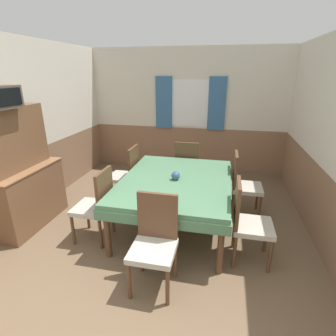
# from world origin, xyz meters

# --- Properties ---
(wall_back) EXTENTS (4.57, 0.10, 2.60)m
(wall_back) POSITION_xyz_m (0.00, 4.47, 1.31)
(wall_back) COLOR silver
(wall_back) RESTS_ON ground_plane
(wall_left) EXTENTS (0.05, 4.85, 2.60)m
(wall_left) POSITION_xyz_m (-2.11, 2.23, 1.30)
(wall_left) COLOR silver
(wall_left) RESTS_ON ground_plane
(wall_right) EXTENTS (0.05, 4.85, 2.60)m
(wall_right) POSITION_xyz_m (2.11, 2.23, 1.30)
(wall_right) COLOR silver
(wall_right) RESTS_ON ground_plane
(dining_table) EXTENTS (1.50, 1.91, 0.73)m
(dining_table) POSITION_xyz_m (0.22, 2.05, 0.63)
(dining_table) COLOR #4C7A56
(dining_table) RESTS_ON ground_plane
(chair_head_window) EXTENTS (0.44, 0.44, 0.98)m
(chair_head_window) POSITION_xyz_m (0.22, 3.18, 0.53)
(chair_head_window) COLOR brown
(chair_head_window) RESTS_ON ground_plane
(chair_left_far) EXTENTS (0.44, 0.44, 0.98)m
(chair_left_far) POSITION_xyz_m (-0.71, 2.59, 0.53)
(chair_left_far) COLOR brown
(chair_left_far) RESTS_ON ground_plane
(chair_left_near) EXTENTS (0.44, 0.44, 0.98)m
(chair_left_near) POSITION_xyz_m (-0.71, 1.50, 0.53)
(chair_left_near) COLOR brown
(chair_left_near) RESTS_ON ground_plane
(chair_right_near) EXTENTS (0.44, 0.44, 0.98)m
(chair_right_near) POSITION_xyz_m (1.16, 1.50, 0.53)
(chair_right_near) COLOR brown
(chair_right_near) RESTS_ON ground_plane
(chair_head_near) EXTENTS (0.44, 0.44, 0.98)m
(chair_head_near) POSITION_xyz_m (0.22, 0.91, 0.53)
(chair_head_near) COLOR brown
(chair_head_near) RESTS_ON ground_plane
(chair_right_far) EXTENTS (0.44, 0.44, 0.98)m
(chair_right_far) POSITION_xyz_m (1.16, 2.59, 0.53)
(chair_right_far) COLOR brown
(chair_right_far) RESTS_ON ground_plane
(sideboard) EXTENTS (0.46, 1.13, 1.69)m
(sideboard) POSITION_xyz_m (-1.86, 1.64, 0.71)
(sideboard) COLOR brown
(sideboard) RESTS_ON ground_plane
(tv) EXTENTS (0.29, 0.44, 0.27)m
(tv) POSITION_xyz_m (-1.80, 1.47, 1.83)
(tv) COLOR #51473D
(tv) RESTS_ON sideboard
(vase) EXTENTS (0.12, 0.12, 0.12)m
(vase) POSITION_xyz_m (0.23, 2.02, 0.79)
(vase) COLOR #335684
(vase) RESTS_ON dining_table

